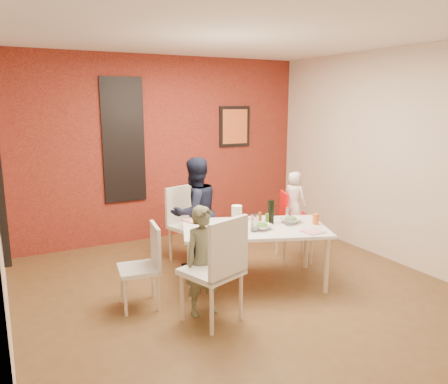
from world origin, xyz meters
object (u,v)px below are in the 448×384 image
chair_near (219,265)px  chair_left (146,261)px  toddler (294,196)px  wine_bottle (271,212)px  dining_table (254,232)px  chair_far (186,219)px  high_chair (291,219)px  child_near (204,261)px  paper_towel_roll (237,217)px  child_far (195,212)px

chair_near → chair_left: 0.82m
toddler → wine_bottle: (-0.59, -0.36, -0.05)m
dining_table → chair_far: size_ratio=1.87×
high_chair → child_near: (-1.62, -0.80, -0.01)m
chair_near → high_chair: 1.90m
chair_far → toddler: bearing=-45.9°
chair_far → child_near: (-0.43, -1.47, 0.00)m
chair_far → toddler: (1.21, -0.69, 0.32)m
child_near → paper_towel_roll: 0.81m
dining_table → wine_bottle: bearing=5.1°
paper_towel_roll → high_chair: bearing=18.7°
dining_table → high_chair: bearing=25.9°
high_chair → toddler: (0.02, -0.01, 0.31)m
chair_near → wine_bottle: 1.24m
dining_table → child_near: size_ratio=1.67×
chair_left → child_far: size_ratio=0.61×
chair_left → wine_bottle: bearing=98.6°
dining_table → toddler: bearing=24.6°
paper_towel_roll → chair_near: bearing=-129.9°
high_chair → toddler: toddler is taller
wine_bottle → chair_left: bearing=-179.6°
wine_bottle → paper_towel_roll: wine_bottle is taller
child_near → child_far: 1.32m
child_near → child_far: (0.45, 1.23, 0.15)m
chair_far → chair_left: chair_far is taller
toddler → child_near: bearing=96.9°
chair_left → high_chair: (2.07, 0.38, 0.08)m
child_near → paper_towel_roll: bearing=34.8°
child_near → child_far: bearing=68.0°
toddler → paper_towel_roll: bearing=89.1°
high_chair → wine_bottle: (-0.57, -0.37, 0.25)m
wine_bottle → dining_table: bearing=-174.9°
dining_table → chair_near: 1.03m
dining_table → chair_near: size_ratio=1.75×
high_chair → chair_left: bearing=119.9°
child_far → paper_towel_roll: bearing=89.7°
chair_near → toddler: bearing=-166.4°
toddler → chair_left: bearing=81.4°
chair_near → chair_far: (0.40, 1.72, -0.04)m
chair_left → child_near: bearing=55.2°
dining_table → high_chair: (0.80, 0.39, -0.06)m
paper_towel_roll → toddler: bearing=17.6°
chair_far → wine_bottle: bearing=-75.6°
child_far → toddler: child_far is taller
child_far → chair_left: bearing=29.8°
chair_far → chair_left: 1.37m
child_far → toddler: 1.28m
child_far → paper_towel_roll: size_ratio=5.38×
high_chair → toddler: size_ratio=1.43×
chair_far → child_near: child_near is taller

